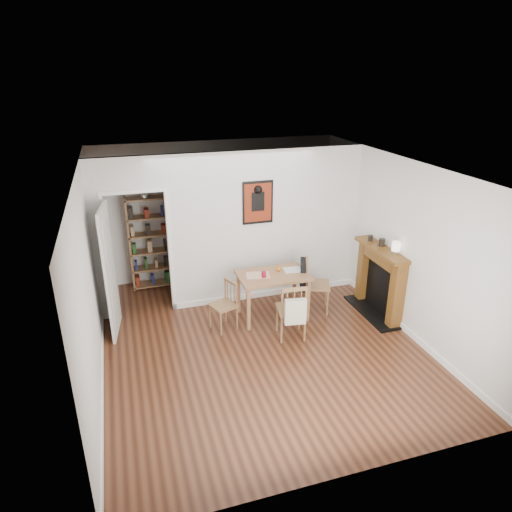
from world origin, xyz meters
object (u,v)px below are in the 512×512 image
object	(u,v)px
chair_right	(316,284)
fireplace	(380,279)
red_glass	(264,275)
orange_fruit	(278,269)
dining_table	(273,279)
bookshelf	(149,243)
mantel_lamp	(396,247)
ceramic_jar_a	(382,242)
ceramic_jar_b	(370,238)
chair_left	(223,306)
chair_front	(291,310)
notebook	(293,270)

from	to	relation	value
chair_right	fireplace	size ratio (longest dim) A/B	0.74
chair_right	red_glass	size ratio (longest dim) A/B	9.55
fireplace	orange_fruit	bearing A→B (deg)	163.24
dining_table	bookshelf	xyz separation A→B (m)	(-1.77, 1.75, 0.19)
mantel_lamp	ceramic_jar_a	bearing A→B (deg)	87.20
fireplace	orange_fruit	world-z (taller)	fireplace
chair_right	ceramic_jar_b	xyz separation A→B (m)	(0.92, -0.04, 0.73)
chair_left	fireplace	distance (m)	2.60
chair_front	orange_fruit	xyz separation A→B (m)	(0.06, 0.75, 0.33)
ceramic_jar_a	orange_fruit	bearing A→B (deg)	166.11
red_glass	notebook	distance (m)	0.55
bookshelf	ceramic_jar_a	distance (m)	4.07
chair_left	chair_front	xyz separation A→B (m)	(0.92, -0.53, 0.07)
dining_table	red_glass	bearing A→B (deg)	-160.12
dining_table	ceramic_jar_b	distance (m)	1.76
fireplace	mantel_lamp	size ratio (longest dim) A/B	5.83
chair_front	notebook	bearing A→B (deg)	67.64
chair_front	ceramic_jar_b	size ratio (longest dim) A/B	9.31
dining_table	orange_fruit	distance (m)	0.20
mantel_lamp	ceramic_jar_b	world-z (taller)	mantel_lamp
bookshelf	ceramic_jar_a	world-z (taller)	bookshelf
dining_table	ceramic_jar_a	world-z (taller)	ceramic_jar_a
notebook	fireplace	bearing A→B (deg)	-17.88
orange_fruit	notebook	world-z (taller)	orange_fruit
ceramic_jar_b	ceramic_jar_a	bearing A→B (deg)	-76.73
red_glass	notebook	bearing A→B (deg)	12.51
fireplace	notebook	size ratio (longest dim) A/B	4.24
red_glass	notebook	size ratio (longest dim) A/B	0.33
bookshelf	notebook	xyz separation A→B (m)	(2.13, -1.70, -0.09)
orange_fruit	red_glass	bearing A→B (deg)	-152.32
mantel_lamp	orange_fruit	bearing A→B (deg)	152.83
fireplace	notebook	world-z (taller)	fireplace
chair_left	orange_fruit	distance (m)	1.08
red_glass	ceramic_jar_a	xyz separation A→B (m)	(1.91, -0.24, 0.41)
dining_table	notebook	world-z (taller)	notebook
orange_fruit	mantel_lamp	size ratio (longest dim) A/B	0.33
orange_fruit	notebook	bearing A→B (deg)	-9.90
notebook	ceramic_jar_a	bearing A→B (deg)	-14.55
dining_table	notebook	distance (m)	0.37
bookshelf	orange_fruit	world-z (taller)	bookshelf
ceramic_jar_b	dining_table	bearing A→B (deg)	178.25
bookshelf	mantel_lamp	distance (m)	4.29
bookshelf	notebook	size ratio (longest dim) A/B	5.86
bookshelf	ceramic_jar_b	distance (m)	3.90
chair_left	red_glass	bearing A→B (deg)	5.34
dining_table	chair_left	bearing A→B (deg)	-171.54
chair_right	ceramic_jar_a	distance (m)	1.27
red_glass	ceramic_jar_b	size ratio (longest dim) A/B	0.99
chair_right	fireplace	bearing A→B (deg)	-20.97
chair_left	ceramic_jar_b	bearing A→B (deg)	1.73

